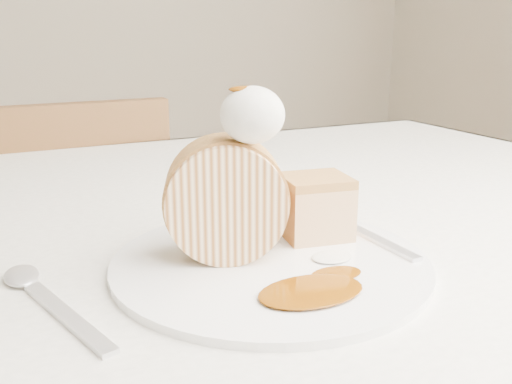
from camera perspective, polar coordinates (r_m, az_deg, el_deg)
name	(u,v)px	position (r m, az deg, el deg)	size (l,w,h in m)	color
table	(198,276)	(0.73, -5.85, -8.36)	(1.40, 0.90, 0.75)	white
chair_far	(70,265)	(1.29, -18.08, -7.00)	(0.40, 0.40, 0.83)	brown
plate	(270,263)	(0.53, 1.45, -7.08)	(0.29, 0.29, 0.01)	white
roulade_slice	(226,200)	(0.52, -3.03, -0.77)	(0.11, 0.11, 0.06)	#FFE1B1
cake_chunk	(315,211)	(0.58, 5.92, -1.86)	(0.06, 0.06, 0.05)	tan
whipped_cream	(252,115)	(0.49, -0.37, 7.72)	(0.06, 0.06, 0.05)	white
caramel_drizzle	(244,82)	(0.49, -1.17, 10.97)	(0.03, 0.02, 0.01)	#6E3704
caramel_pool	(311,291)	(0.46, 5.52, -9.82)	(0.09, 0.06, 0.00)	#6E3704
fork	(375,238)	(0.58, 11.78, -4.56)	(0.02, 0.17, 0.00)	silver
spoon	(67,316)	(0.46, -18.40, -11.69)	(0.03, 0.17, 0.00)	silver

